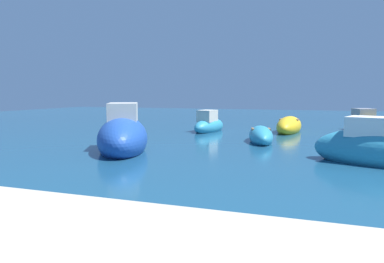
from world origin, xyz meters
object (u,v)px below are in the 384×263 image
moored_boat_8 (365,124)px  moored_boat_9 (261,136)px  moored_boat_1 (289,126)px  moored_boat_5 (209,125)px  moored_boat_4 (123,136)px

moored_boat_8 → moored_boat_9: (-4.74, -6.84, -0.14)m
moored_boat_1 → moored_boat_8: size_ratio=1.20×
moored_boat_8 → moored_boat_9: bearing=-52.9°
moored_boat_1 → moored_boat_5: size_ratio=1.27×
moored_boat_4 → moored_boat_5: (1.01, 7.51, -0.17)m
moored_boat_5 → moored_boat_4: bearing=179.5°
moored_boat_9 → moored_boat_4: bearing=-60.6°
moored_boat_1 → moored_boat_4: moored_boat_4 is taller
moored_boat_5 → moored_boat_8: (8.12, 3.43, 0.03)m
moored_boat_5 → moored_boat_8: 8.82m
moored_boat_5 → moored_boat_9: moored_boat_5 is taller
moored_boat_8 → moored_boat_9: moored_boat_8 is taller
moored_boat_9 → moored_boat_8: bearing=131.6°
moored_boat_4 → moored_boat_1: bearing=123.3°
moored_boat_4 → moored_boat_9: bearing=106.9°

